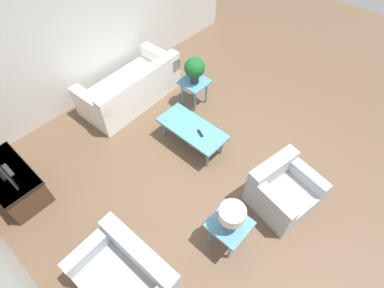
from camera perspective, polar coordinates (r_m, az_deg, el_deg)
The scene contains 12 objects.
ground_plane at distance 5.05m, azimuth 4.59°, elevation -4.13°, with size 14.00×14.00×0.00m, color brown.
wall_right at distance 5.98m, azimuth -19.36°, elevation 20.45°, with size 0.12×7.20×2.70m.
sofa at distance 6.04m, azimuth -11.43°, elevation 10.30°, with size 1.01×1.99×0.78m.
armchair at distance 4.63m, azimuth 16.79°, elevation -8.49°, with size 0.95×0.98×0.72m.
loveseat at distance 4.05m, azimuth -12.40°, elevation -23.45°, with size 1.20×0.84×0.72m.
coffee_table at distance 5.04m, azimuth 0.02°, elevation 2.80°, with size 1.20×0.55×0.42m.
side_table_plant at distance 5.77m, azimuth 0.46°, elevation 11.16°, with size 0.49×0.49×0.53m.
side_table_lamp at distance 4.05m, azimuth 7.11°, elevation -15.38°, with size 0.49×0.49×0.53m.
tv_stand_chest at distance 5.27m, azimuth -30.94°, elevation -6.15°, with size 1.12×0.59×0.52m.
potted_plant at distance 5.54m, azimuth 0.49°, elevation 14.20°, with size 0.38×0.38×0.50m.
table_lamp at distance 3.73m, azimuth 7.64°, elevation -13.20°, with size 0.33×0.33×0.37m.
remote_control at distance 4.91m, azimuth 1.57°, elevation 2.06°, with size 0.16×0.10×0.02m.
Camera 1 is at (-1.66, 2.41, 4.12)m, focal length 28.00 mm.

